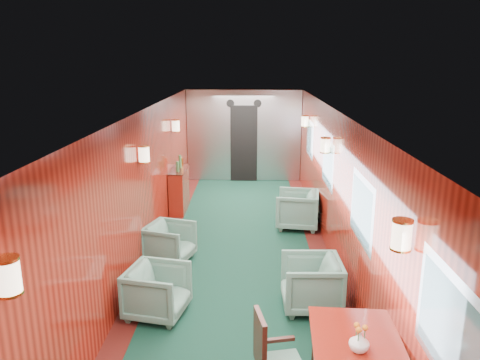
{
  "coord_description": "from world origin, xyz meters",
  "views": [
    {
      "loc": [
        0.18,
        -6.25,
        3.18
      ],
      "look_at": [
        0.0,
        1.5,
        1.15
      ],
      "focal_mm": 35.0,
      "sensor_mm": 36.0,
      "label": 1
    }
  ],
  "objects": [
    {
      "name": "windows_right",
      "position": [
        1.49,
        0.25,
        1.45
      ],
      "size": [
        0.02,
        8.6,
        0.8
      ],
      "color": "#B1B3B8",
      "rests_on": "ground"
    },
    {
      "name": "armchair_right_far",
      "position": [
        1.08,
        2.3,
        0.36
      ],
      "size": [
        0.9,
        0.88,
        0.72
      ],
      "primitive_type": "imported",
      "rotation": [
        0.0,
        0.0,
        -1.72
      ],
      "color": "#1F4942",
      "rests_on": "ground"
    },
    {
      "name": "side_chair",
      "position": [
        0.38,
        -2.51,
        0.52
      ],
      "size": [
        0.5,
        0.52,
        0.96
      ],
      "rotation": [
        0.0,
        0.0,
        0.21
      ],
      "color": "#1F4942",
      "rests_on": "ground"
    },
    {
      "name": "wall_sconces",
      "position": [
        0.0,
        0.57,
        1.79
      ],
      "size": [
        2.97,
        7.97,
        0.25
      ],
      "color": "#FFEDC6",
      "rests_on": "ground"
    },
    {
      "name": "credenza",
      "position": [
        -1.34,
        3.31,
        0.47
      ],
      "size": [
        0.32,
        1.02,
        1.19
      ],
      "color": "maroon",
      "rests_on": "ground"
    },
    {
      "name": "armchair_left_far",
      "position": [
        -1.11,
        0.7,
        0.32
      ],
      "size": [
        0.86,
        0.85,
        0.63
      ],
      "primitive_type": "imported",
      "rotation": [
        0.0,
        0.0,
        1.27
      ],
      "color": "#1F4942",
      "rests_on": "ground"
    },
    {
      "name": "bulkhead",
      "position": [
        0.0,
        5.91,
        1.18
      ],
      "size": [
        2.98,
        0.17,
        2.39
      ],
      "color": "#B7B9BF",
      "rests_on": "ground"
    },
    {
      "name": "armchair_left_near",
      "position": [
        -0.99,
        -0.93,
        0.33
      ],
      "size": [
        0.85,
        0.83,
        0.65
      ],
      "primitive_type": "imported",
      "rotation": [
        0.0,
        0.0,
        1.36
      ],
      "color": "#1F4942",
      "rests_on": "ground"
    },
    {
      "name": "room",
      "position": [
        0.0,
        0.0,
        1.63
      ],
      "size": [
        12.0,
        12.1,
        2.4
      ],
      "color": "#0D3122",
      "rests_on": "ground"
    },
    {
      "name": "armchair_right_near",
      "position": [
        0.97,
        -0.71,
        0.34
      ],
      "size": [
        0.77,
        0.75,
        0.69
      ],
      "primitive_type": "imported",
      "rotation": [
        0.0,
        0.0,
        -1.55
      ],
      "color": "#1F4942",
      "rests_on": "ground"
    },
    {
      "name": "flower_vase",
      "position": [
        1.09,
        -2.85,
        0.91
      ],
      "size": [
        0.17,
        0.17,
        0.18
      ],
      "primitive_type": "imported",
      "rotation": [
        0.0,
        0.0,
        0.02
      ],
      "color": "silver",
      "rests_on": "dining_table"
    },
    {
      "name": "dining_table",
      "position": [
        1.11,
        -2.7,
        0.69
      ],
      "size": [
        0.84,
        1.15,
        0.83
      ],
      "rotation": [
        0.0,
        0.0,
        -0.06
      ],
      "color": "maroon",
      "rests_on": "ground"
    }
  ]
}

